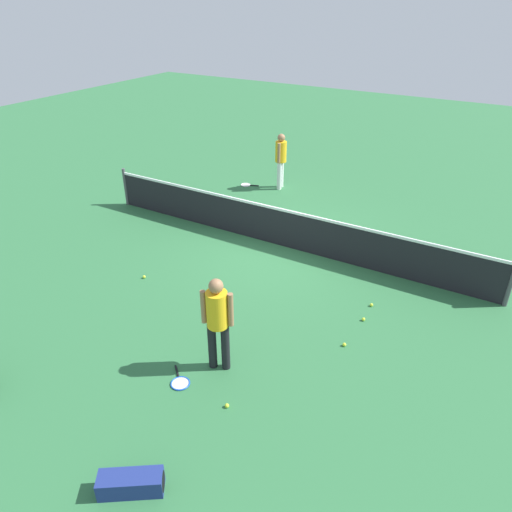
# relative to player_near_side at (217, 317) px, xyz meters

# --- Properties ---
(ground_plane) EXTENTS (40.00, 40.00, 0.00)m
(ground_plane) POSITION_rel_player_near_side_xyz_m (-1.13, 4.30, -1.01)
(ground_plane) COLOR #2D6B3D
(court_net) EXTENTS (10.09, 0.09, 1.07)m
(court_net) POSITION_rel_player_near_side_xyz_m (-1.13, 4.30, -0.51)
(court_net) COLOR #4C4C51
(court_net) RESTS_ON ground_plane
(player_near_side) EXTENTS (0.52, 0.44, 1.70)m
(player_near_side) POSITION_rel_player_near_side_xyz_m (0.00, 0.00, 0.00)
(player_near_side) COLOR black
(player_near_side) RESTS_ON ground_plane
(player_far_side) EXTENTS (0.40, 0.53, 1.70)m
(player_far_side) POSITION_rel_player_near_side_xyz_m (-2.93, 7.67, 0.00)
(player_far_side) COLOR white
(player_far_side) RESTS_ON ground_plane
(tennis_racket_near_player) EXTENTS (0.55, 0.51, 0.03)m
(tennis_racket_near_player) POSITION_rel_player_near_side_xyz_m (-0.34, -0.63, -1.00)
(tennis_racket_near_player) COLOR blue
(tennis_racket_near_player) RESTS_ON ground_plane
(tennis_racket_far_player) EXTENTS (0.61, 0.40, 0.03)m
(tennis_racket_far_player) POSITION_rel_player_near_side_xyz_m (-3.95, 7.33, -1.00)
(tennis_racket_far_player) COLOR white
(tennis_racket_far_player) RESTS_ON ground_plane
(tennis_ball_near_player) EXTENTS (0.07, 0.07, 0.07)m
(tennis_ball_near_player) POSITION_rel_player_near_side_xyz_m (1.59, 1.53, -0.98)
(tennis_ball_near_player) COLOR #C6E033
(tennis_ball_near_player) RESTS_ON ground_plane
(tennis_ball_by_net) EXTENTS (0.07, 0.07, 0.07)m
(tennis_ball_by_net) POSITION_rel_player_near_side_xyz_m (1.63, 2.41, -0.98)
(tennis_ball_by_net) COLOR #C6E033
(tennis_ball_by_net) RESTS_ON ground_plane
(tennis_ball_midcourt) EXTENTS (0.07, 0.07, 0.07)m
(tennis_ball_midcourt) POSITION_rel_player_near_side_xyz_m (-2.97, 1.46, -0.98)
(tennis_ball_midcourt) COLOR #C6E033
(tennis_ball_midcourt) RESTS_ON ground_plane
(tennis_ball_baseline) EXTENTS (0.07, 0.07, 0.07)m
(tennis_ball_baseline) POSITION_rel_player_near_side_xyz_m (0.59, -0.68, -0.98)
(tennis_ball_baseline) COLOR #C6E033
(tennis_ball_baseline) RESTS_ON ground_plane
(tennis_ball_stray_left) EXTENTS (0.07, 0.07, 0.07)m
(tennis_ball_stray_left) POSITION_rel_player_near_side_xyz_m (1.61, 2.94, -0.98)
(tennis_ball_stray_left) COLOR #C6E033
(tennis_ball_stray_left) RESTS_ON ground_plane
(equipment_bag) EXTENTS (0.82, 0.68, 0.28)m
(equipment_bag) POSITION_rel_player_near_side_xyz_m (0.35, -2.40, -0.87)
(equipment_bag) COLOR navy
(equipment_bag) RESTS_ON ground_plane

